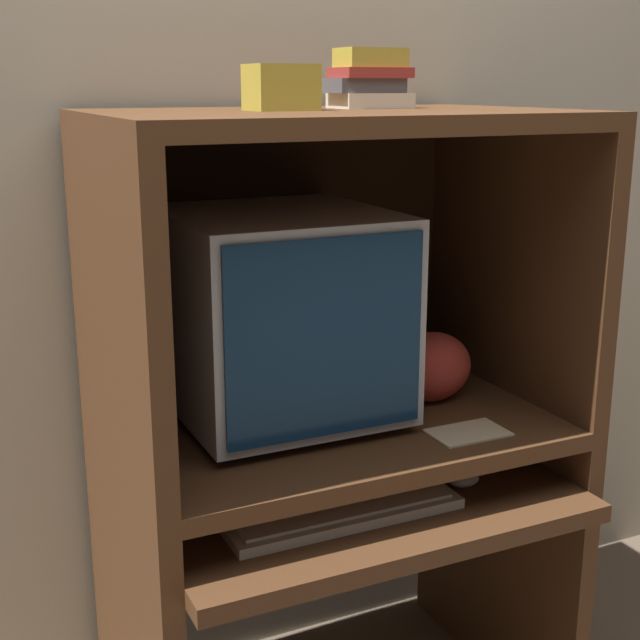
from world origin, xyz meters
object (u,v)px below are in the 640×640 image
crt_monitor (279,313)px  mouse (464,479)px  keyboard (341,510)px  snack_bag (431,367)px  book_stack (369,80)px  storage_box (281,87)px

crt_monitor → mouse: crt_monitor is taller
keyboard → mouse: (0.29, 0.01, 0.00)m
mouse → snack_bag: size_ratio=0.36×
book_stack → snack_bag: bearing=-34.8°
crt_monitor → mouse: (0.31, -0.24, -0.33)m
crt_monitor → book_stack: (0.21, 0.02, 0.46)m
mouse → keyboard: bearing=-178.4°
keyboard → snack_bag: snack_bag is taller
keyboard → crt_monitor: bearing=94.7°
crt_monitor → snack_bag: crt_monitor is taller
snack_bag → book_stack: size_ratio=1.13×
crt_monitor → storage_box: size_ratio=3.80×
snack_bag → storage_box: size_ratio=1.54×
keyboard → snack_bag: size_ratio=2.49×
snack_bag → mouse: bearing=-97.9°
crt_monitor → snack_bag: (0.33, -0.06, -0.14)m
keyboard → mouse: bearing=1.6°
book_stack → storage_box: book_stack is taller
storage_box → snack_bag: bearing=-4.1°
crt_monitor → storage_box: storage_box is taller
crt_monitor → keyboard: crt_monitor is taller
mouse → storage_box: storage_box is taller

